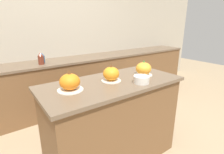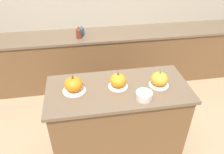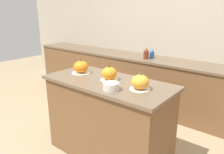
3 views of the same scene
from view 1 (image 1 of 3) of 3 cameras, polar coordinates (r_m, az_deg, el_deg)
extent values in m
cube|color=#B2A893|center=(3.38, -18.82, 11.88)|extent=(8.00, 0.06, 2.50)
cube|color=brown|center=(2.01, 0.17, -14.87)|extent=(1.41, 0.62, 0.91)
cube|color=brown|center=(1.80, 0.18, -2.02)|extent=(1.47, 0.68, 0.03)
cube|color=brown|center=(3.25, -15.66, -2.88)|extent=(6.00, 0.56, 0.87)
cube|color=brown|center=(3.12, -16.34, 4.91)|extent=(6.00, 0.60, 0.03)
cylinder|color=silver|center=(1.61, -13.42, -4.09)|extent=(0.23, 0.23, 0.01)
ellipsoid|color=orange|center=(1.58, -13.62, -1.51)|extent=(0.18, 0.18, 0.14)
cone|color=brown|center=(1.56, -13.85, 1.62)|extent=(0.03, 0.03, 0.04)
cylinder|color=silver|center=(1.81, -0.34, -1.18)|extent=(0.20, 0.20, 0.01)
ellipsoid|color=orange|center=(1.79, -0.34, 1.09)|extent=(0.17, 0.17, 0.14)
cone|color=brown|center=(1.76, -0.34, 3.84)|extent=(0.03, 0.03, 0.04)
cylinder|color=silver|center=(2.04, 10.15, 0.74)|extent=(0.21, 0.21, 0.01)
ellipsoid|color=orange|center=(2.02, 10.27, 2.75)|extent=(0.18, 0.18, 0.14)
cone|color=#38702D|center=(2.00, 10.40, 5.10)|extent=(0.03, 0.03, 0.04)
cylinder|color=maroon|center=(2.91, -22.16, 5.13)|extent=(0.09, 0.09, 0.13)
cone|color=maroon|center=(2.89, -22.38, 6.96)|extent=(0.08, 0.08, 0.06)
cylinder|color=#235184|center=(3.03, -21.80, 5.41)|extent=(0.08, 0.08, 0.11)
cone|color=#235184|center=(3.02, -21.97, 6.87)|extent=(0.07, 0.07, 0.05)
cylinder|color=beige|center=(1.76, 9.58, -0.80)|extent=(0.16, 0.16, 0.07)
camera|label=2|loc=(1.06, 102.76, 44.70)|focal=35.00mm
camera|label=3|loc=(2.48, 65.07, 11.36)|focal=35.00mm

